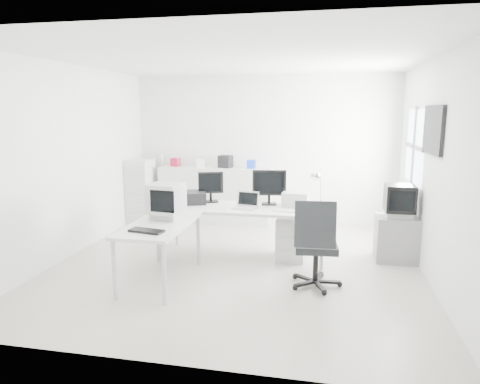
% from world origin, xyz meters
% --- Properties ---
extents(floor, '(5.00, 5.00, 0.01)m').
position_xyz_m(floor, '(0.00, 0.00, 0.00)').
color(floor, silver).
rests_on(floor, ground).
extents(ceiling, '(5.00, 5.00, 0.01)m').
position_xyz_m(ceiling, '(0.00, 0.00, 2.80)').
color(ceiling, white).
rests_on(ceiling, back_wall).
extents(back_wall, '(5.00, 0.02, 2.80)m').
position_xyz_m(back_wall, '(0.00, 2.50, 1.40)').
color(back_wall, silver).
rests_on(back_wall, floor).
extents(left_wall, '(0.02, 5.00, 2.80)m').
position_xyz_m(left_wall, '(-2.50, 0.00, 1.40)').
color(left_wall, silver).
rests_on(left_wall, floor).
extents(right_wall, '(0.02, 5.00, 2.80)m').
position_xyz_m(right_wall, '(2.50, 0.00, 1.40)').
color(right_wall, silver).
rests_on(right_wall, floor).
extents(window, '(0.02, 1.20, 1.10)m').
position_xyz_m(window, '(2.48, 1.20, 1.60)').
color(window, white).
rests_on(window, right_wall).
extents(wall_picture, '(0.04, 0.90, 0.60)m').
position_xyz_m(wall_picture, '(2.47, 0.10, 1.90)').
color(wall_picture, black).
rests_on(wall_picture, right_wall).
extents(main_desk, '(2.40, 0.80, 0.75)m').
position_xyz_m(main_desk, '(0.01, 0.34, 0.38)').
color(main_desk, silver).
rests_on(main_desk, floor).
extents(side_desk, '(0.70, 1.40, 0.75)m').
position_xyz_m(side_desk, '(-0.84, -0.76, 0.38)').
color(side_desk, silver).
rests_on(side_desk, floor).
extents(drawer_pedestal, '(0.40, 0.50, 0.60)m').
position_xyz_m(drawer_pedestal, '(0.71, 0.39, 0.30)').
color(drawer_pedestal, silver).
rests_on(drawer_pedestal, floor).
extents(inkjet_printer, '(0.60, 0.53, 0.18)m').
position_xyz_m(inkjet_printer, '(-0.84, 0.44, 0.84)').
color(inkjet_printer, black).
rests_on(inkjet_printer, main_desk).
extents(lcd_monitor_small, '(0.43, 0.33, 0.48)m').
position_xyz_m(lcd_monitor_small, '(-0.54, 0.59, 0.99)').
color(lcd_monitor_small, black).
rests_on(lcd_monitor_small, main_desk).
extents(lcd_monitor_large, '(0.52, 0.27, 0.52)m').
position_xyz_m(lcd_monitor_large, '(0.36, 0.59, 1.01)').
color(lcd_monitor_large, black).
rests_on(lcd_monitor_large, main_desk).
extents(laptop, '(0.35, 0.36, 0.20)m').
position_xyz_m(laptop, '(0.06, 0.24, 0.85)').
color(laptop, '#B7B7BA').
rests_on(laptop, main_desk).
extents(white_keyboard, '(0.39, 0.16, 0.02)m').
position_xyz_m(white_keyboard, '(0.66, 0.19, 0.76)').
color(white_keyboard, silver).
rests_on(white_keyboard, main_desk).
extents(white_mouse, '(0.06, 0.06, 0.06)m').
position_xyz_m(white_mouse, '(0.96, 0.24, 0.78)').
color(white_mouse, silver).
rests_on(white_mouse, main_desk).
extents(laser_printer, '(0.40, 0.35, 0.21)m').
position_xyz_m(laser_printer, '(0.76, 0.56, 0.86)').
color(laser_printer, '#B0B0B0').
rests_on(laser_printer, main_desk).
extents(desk_lamp, '(0.21, 0.21, 0.53)m').
position_xyz_m(desk_lamp, '(1.11, 0.64, 1.02)').
color(desk_lamp, silver).
rests_on(desk_lamp, main_desk).
extents(crt_monitor, '(0.46, 0.46, 0.48)m').
position_xyz_m(crt_monitor, '(-0.84, -0.51, 0.99)').
color(crt_monitor, '#B7B7BA').
rests_on(crt_monitor, side_desk).
extents(black_keyboard, '(0.43, 0.24, 0.03)m').
position_xyz_m(black_keyboard, '(-0.84, -1.16, 0.76)').
color(black_keyboard, black).
rests_on(black_keyboard, side_desk).
extents(office_chair, '(0.69, 0.69, 1.12)m').
position_xyz_m(office_chair, '(1.10, -0.55, 0.56)').
color(office_chair, '#2A2D2F').
rests_on(office_chair, floor).
extents(tv_cabinet, '(0.59, 0.49, 0.65)m').
position_xyz_m(tv_cabinet, '(2.22, 0.61, 0.32)').
color(tv_cabinet, gray).
rests_on(tv_cabinet, floor).
extents(crt_tv, '(0.50, 0.48, 0.45)m').
position_xyz_m(crt_tv, '(2.22, 0.61, 0.87)').
color(crt_tv, black).
rests_on(crt_tv, tv_cabinet).
extents(sideboard, '(2.14, 0.53, 1.07)m').
position_xyz_m(sideboard, '(-0.89, 2.24, 0.53)').
color(sideboard, silver).
rests_on(sideboard, floor).
extents(clutter_box_a, '(0.18, 0.17, 0.16)m').
position_xyz_m(clutter_box_a, '(-1.69, 2.24, 1.15)').
color(clutter_box_a, '#AE1832').
rests_on(clutter_box_a, sideboard).
extents(clutter_box_b, '(0.20, 0.18, 0.16)m').
position_xyz_m(clutter_box_b, '(-1.19, 2.24, 1.15)').
color(clutter_box_b, silver).
rests_on(clutter_box_b, sideboard).
extents(clutter_box_c, '(0.27, 0.26, 0.23)m').
position_xyz_m(clutter_box_c, '(-0.69, 2.24, 1.18)').
color(clutter_box_c, black).
rests_on(clutter_box_c, sideboard).
extents(clutter_box_d, '(0.16, 0.14, 0.16)m').
position_xyz_m(clutter_box_d, '(-0.19, 2.24, 1.15)').
color(clutter_box_d, '#1A40BA').
rests_on(clutter_box_d, sideboard).
extents(clutter_bottle, '(0.07, 0.07, 0.22)m').
position_xyz_m(clutter_bottle, '(-1.99, 2.28, 1.18)').
color(clutter_bottle, silver).
rests_on(clutter_bottle, sideboard).
extents(filing_cabinet, '(0.43, 0.51, 1.23)m').
position_xyz_m(filing_cabinet, '(-2.28, 1.90, 0.61)').
color(filing_cabinet, silver).
rests_on(filing_cabinet, floor).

